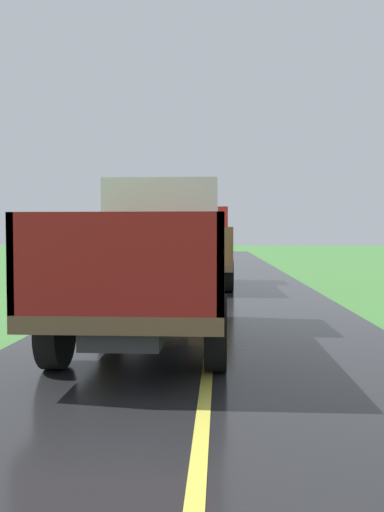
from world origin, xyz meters
name	(u,v)px	position (x,y,z in m)	size (l,w,h in m)	color
banana_truck_near	(157,255)	(-0.96, 11.64, 1.48)	(2.38, 5.82, 2.80)	#2D2D30
banana_truck_far	(199,246)	(-0.61, 20.96, 1.47)	(2.38, 5.81, 2.80)	#2D2D30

